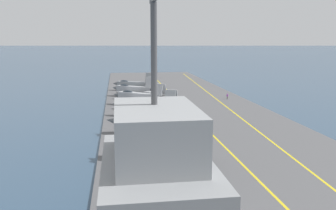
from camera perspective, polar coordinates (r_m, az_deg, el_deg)
ground_plane at (r=94.95m, az=2.36°, el=-0.30°), size 2000.00×2000.00×0.00m
carrier_deck at (r=94.91m, az=2.36°, el=-0.18°), size 193.05×40.71×0.40m
deck_stripe_foul_line at (r=97.53m, az=8.84°, el=0.12°), size 173.43×11.21×0.01m
deck_stripe_centerline at (r=94.87m, az=2.36°, el=-0.06°), size 173.74×0.36×0.01m
parked_jet_nearest at (r=50.74m, az=-2.59°, el=-6.61°), size 12.99×15.03×6.56m
parked_jet_second at (r=64.48m, az=-3.14°, el=-3.08°), size 13.77×16.45×6.44m
parked_jet_third at (r=80.00m, az=-3.27°, el=-0.18°), size 12.59×16.64×6.51m
parked_jet_fourth at (r=93.63m, az=-4.40°, el=1.33°), size 14.21×16.15×6.18m
parked_jet_fifth at (r=108.54m, az=-5.27°, el=2.53°), size 13.26×15.55×6.57m
parked_jet_sixth at (r=121.91m, az=-5.31°, el=3.35°), size 12.10×15.82×6.33m
crew_purple_vest at (r=106.13m, az=9.49°, el=1.44°), size 0.46×0.42×1.69m
island_tower at (r=29.12m, az=-1.87°, el=-13.93°), size 15.10×8.37×20.67m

